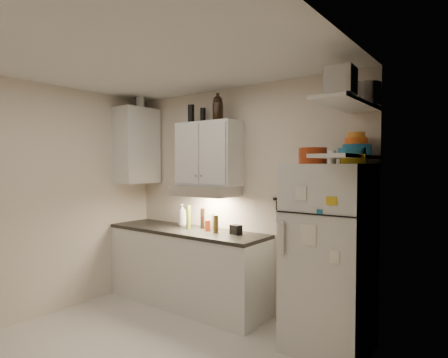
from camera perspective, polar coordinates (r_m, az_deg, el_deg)
The scene contains 35 objects.
ceiling at distance 3.41m, azimuth -13.18°, elevation 17.74°, with size 3.20×3.00×0.02m, color silver.
back_wall at distance 4.42m, azimuth 2.16°, elevation -2.94°, with size 3.20×0.02×2.60m, color beige.
left_wall at distance 4.65m, azimuth -25.91°, elevation -2.91°, with size 0.02×3.00×2.60m, color beige.
right_wall at distance 2.33m, azimuth 13.72°, elevation -7.51°, with size 0.02×3.00×2.60m, color beige.
base_cabinet at distance 4.68m, azimuth -5.80°, elevation -13.39°, with size 2.10×0.60×0.88m, color silver.
countertop at distance 4.58m, azimuth -5.82°, elevation -7.83°, with size 2.10×0.62×0.04m, color black.
upper_cabinet at distance 4.45m, azimuth -2.31°, elevation 3.85°, with size 0.80×0.33×0.75m, color silver.
side_cabinet at distance 5.16m, azimuth -13.13°, elevation 4.94°, with size 0.33×0.55×1.00m, color silver.
range_hood at distance 4.41m, azimuth -2.83°, elevation -1.79°, with size 0.76×0.46×0.12m, color silver.
fridge at distance 3.60m, azimuth 15.69°, elevation -11.42°, with size 0.70×0.68×1.70m, color silver.
shelf_hi at distance 3.35m, azimuth 18.32°, elevation 10.79°, with size 0.30×0.95×0.03m, color silver.
shelf_lo at distance 3.31m, azimuth 18.23°, elevation 3.25°, with size 0.30×0.95×0.03m, color silver.
knife_strip at distance 4.04m, azimuth 10.14°, elevation -3.16°, with size 0.42×0.02×0.03m, color black.
dutch_oven at distance 3.52m, azimuth 13.35°, elevation 3.44°, with size 0.25×0.25×0.15m, color #973111.
book_stack at distance 3.25m, azimuth 18.91°, elevation 2.89°, with size 0.18×0.23×0.08m, color gold.
spice_jar at distance 3.37m, azimuth 16.14°, elevation 3.20°, with size 0.07×0.07×0.11m, color silver.
stock_pot at distance 3.64m, azimuth 20.62°, elevation 11.90°, with size 0.28×0.28×0.20m, color silver.
tin_a at distance 3.39m, azimuth 17.04°, elevation 12.91°, with size 0.23×0.20×0.23m, color #AAAAAD.
tin_b at distance 2.99m, azimuth 17.38°, elevation 14.10°, with size 0.20×0.20×0.20m, color #AAAAAD.
bowl_teal at distance 3.61m, azimuth 19.56°, elevation 4.17°, with size 0.25×0.25×0.10m, color #185E88.
bowl_orange at distance 3.64m, azimuth 19.47°, elevation 5.43°, with size 0.20×0.20×0.06m, color orange.
bowl_yellow at distance 3.65m, azimuth 19.48°, elevation 6.31°, with size 0.16×0.16×0.05m, color orange.
plates at distance 3.30m, azimuth 18.89°, elevation 4.00°, with size 0.22×0.22×0.06m, color #185E88.
growler_a at distance 4.40m, azimuth -0.86°, elevation 10.52°, with size 0.11×0.11×0.27m, color black, non-canonical shape.
growler_b at distance 4.32m, azimuth -0.97°, elevation 10.80°, with size 0.12×0.12×0.28m, color black, non-canonical shape.
thermos_a at distance 4.64m, azimuth -3.23°, elevation 9.60°, with size 0.07×0.07×0.19m, color black.
thermos_b at distance 4.66m, azimuth -5.03°, elevation 9.80°, with size 0.08×0.08×0.23m, color black.
side_jar at distance 5.20m, azimuth -12.65°, elevation 11.28°, with size 0.11×0.11×0.15m, color silver.
soap_bottle at distance 4.78m, azimuth -6.37°, elevation -5.27°, with size 0.12×0.12×0.32m, color silver.
pepper_mill at distance 4.28m, azimuth -1.27°, elevation -6.88°, with size 0.06×0.06×0.20m, color brown.
oil_bottle at distance 4.58m, azimuth -5.43°, elevation -5.79°, with size 0.05×0.05×0.28m, color olive.
vinegar_bottle at distance 4.58m, azimuth -3.30°, elevation -6.01°, with size 0.05×0.05×0.25m, color black.
clear_bottle at distance 4.48m, azimuth -1.88°, elevation -6.47°, with size 0.07×0.07×0.20m, color silver.
red_jar at distance 4.41m, azimuth -2.51°, elevation -7.10°, with size 0.06×0.06×0.13m, color #973111.
caddy at distance 4.20m, azimuth 1.83°, elevation -7.72°, with size 0.12×0.09×0.11m, color black.
Camera 1 is at (2.51, -2.11, 1.68)m, focal length 30.00 mm.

